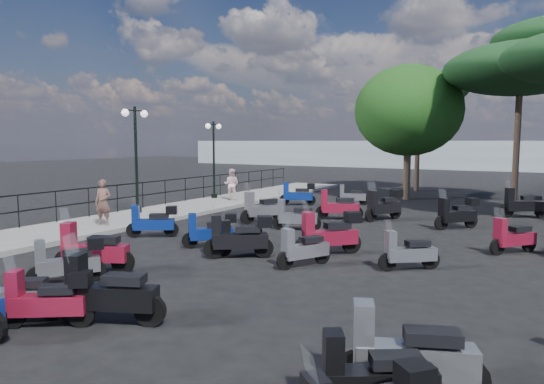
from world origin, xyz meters
The scene contains 34 objects.
ground centered at (0.00, 0.00, 0.00)m, with size 120.00×120.00×0.00m, color black.
sidewalk centered at (-6.50, 3.00, 0.07)m, with size 3.00×30.00×0.15m, color #605E5B.
railing centered at (-7.80, 2.80, 0.90)m, with size 0.04×26.04×1.10m.
lamp_post_1 centered at (-7.11, 2.50, 2.51)m, with size 0.35×1.22×4.14m.
lamp_post_2 centered at (-7.48, 8.02, 2.30)m, with size 0.30×1.11×3.77m.
woman centered at (-5.94, -0.18, 0.92)m, with size 0.56×0.37×1.54m, color brown.
pedestrian_far centered at (-6.21, 7.71, 0.90)m, with size 0.73×0.57×1.50m, color beige.
scooter_1 centered at (-1.53, -4.90, 0.47)m, with size 1.00×1.36×1.24m.
scooter_2 centered at (-3.54, -0.33, 0.48)m, with size 1.38×1.06×1.27m.
scooter_3 centered at (-1.12, -0.61, 0.47)m, with size 1.24×1.17×1.24m.
scooter_4 centered at (-1.98, 3.61, 0.51)m, with size 1.08×1.66×1.48m.
scooter_5 centered at (-3.11, 8.62, 0.51)m, with size 1.62×0.86×1.35m.
scooter_6 centered at (0.95, -6.02, 0.51)m, with size 1.73×0.93×1.46m.
scooter_7 centered at (-0.50, -6.70, 0.42)m, with size 1.27×1.01×1.22m.
scooter_8 centered at (-1.82, -4.05, 0.51)m, with size 1.69×1.00×1.46m.
scooter_9 centered at (0.16, -0.93, 0.41)m, with size 1.12×1.12×1.19m.
scooter_10 centered at (-0.28, 2.91, 0.45)m, with size 1.58×0.78×1.31m.
scooter_11 centered at (-0.99, 9.94, 0.42)m, with size 1.45×0.71×1.20m.
scooter_13 centered at (0.22, -6.60, 0.45)m, with size 1.31×0.97×1.19m.
scooter_14 centered at (2.05, -1.21, 0.42)m, with size 0.84×1.40×1.22m.
scooter_15 centered at (0.28, -1.24, 0.53)m, with size 1.55×1.17×1.42m.
scooter_16 centered at (0.10, 5.67, 0.50)m, with size 1.72×0.87×1.43m.
scooter_17 centered at (1.65, 6.38, 0.56)m, with size 1.03×1.72×1.48m.
scooter_20 centered at (4.27, -0.27, 0.41)m, with size 1.19×1.03×1.19m.
scooter_21 centered at (2.11, 0.23, 0.55)m, with size 1.38×1.48×1.47m.
scooter_22 centered at (4.33, 5.86, 0.52)m, with size 1.24×1.42×1.37m.
scooter_23 centered at (6.12, 9.70, 0.51)m, with size 1.70×1.02×1.48m.
scooter_24 centered at (5.70, -5.82, 0.49)m, with size 1.67×0.88×1.41m.
scooter_25 centered at (5.51, -6.44, 0.42)m, with size 1.35×0.91×1.21m.
scooter_28 centered at (6.22, 2.78, 0.43)m, with size 1.05×1.28×1.24m.
broadleaf_tree centered at (0.64, 13.41, 4.48)m, with size 5.36×5.36×6.76m.
pine_0 centered at (5.60, 12.78, 6.07)m, with size 6.52×6.52×7.22m.
pine_2 centered at (0.06, 17.88, 5.87)m, with size 5.56×5.56×6.86m.
distant_hills centered at (0.00, 45.00, 1.50)m, with size 70.00×8.00×3.00m, color gray.
Camera 1 is at (7.04, -11.24, 2.95)m, focal length 32.00 mm.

